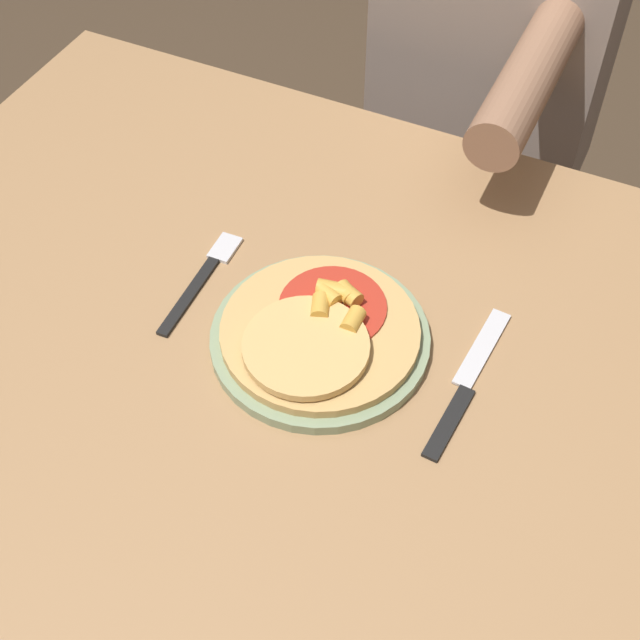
{
  "coord_description": "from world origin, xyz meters",
  "views": [
    {
      "loc": [
        0.31,
        -0.52,
        1.53
      ],
      "look_at": [
        0.04,
        0.05,
        0.78
      ],
      "focal_mm": 50.0,
      "sensor_mm": 36.0,
      "label": 1
    }
  ],
  "objects": [
    {
      "name": "ground_plane",
      "position": [
        0.0,
        0.0,
        0.0
      ],
      "size": [
        8.0,
        8.0,
        0.0
      ],
      "primitive_type": "plane",
      "color": "#423323"
    },
    {
      "name": "dining_table",
      "position": [
        0.0,
        0.0,
        0.63
      ],
      "size": [
        1.13,
        0.93,
        0.74
      ],
      "color": "#9E754C",
      "rests_on": "ground_plane"
    },
    {
      "name": "plate",
      "position": [
        0.04,
        0.05,
        0.74
      ],
      "size": [
        0.25,
        0.25,
        0.01
      ],
      "color": "gray",
      "rests_on": "dining_table"
    },
    {
      "name": "pizza",
      "position": [
        0.05,
        0.05,
        0.76
      ],
      "size": [
        0.22,
        0.22,
        0.04
      ],
      "color": "tan",
      "rests_on": "plate"
    },
    {
      "name": "fork",
      "position": [
        -0.12,
        0.08,
        0.74
      ],
      "size": [
        0.03,
        0.18,
        0.0
      ],
      "color": "black",
      "rests_on": "dining_table"
    },
    {
      "name": "knife",
      "position": [
        0.21,
        0.06,
        0.74
      ],
      "size": [
        0.03,
        0.22,
        0.0
      ],
      "color": "black",
      "rests_on": "dining_table"
    },
    {
      "name": "person_diner",
      "position": [
        0.04,
        0.72,
        0.67
      ],
      "size": [
        0.35,
        0.52,
        1.15
      ],
      "color": "#2D2D38",
      "rests_on": "ground_plane"
    }
  ]
}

